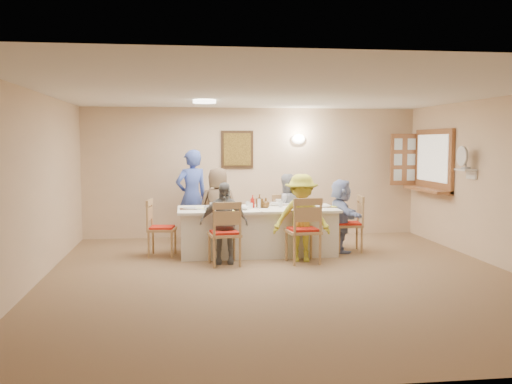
{
  "coord_description": "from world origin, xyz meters",
  "views": [
    {
      "loc": [
        -1.35,
        -7.52,
        1.84
      ],
      "look_at": [
        -0.2,
        1.4,
        1.05
      ],
      "focal_mm": 40.0,
      "sensor_mm": 36.0,
      "label": 1
    }
  ],
  "objects": [
    {
      "name": "chair_back_right",
      "position": [
        0.46,
        2.5,
        0.45
      ],
      "size": [
        0.43,
        0.43,
        0.89
      ],
      "primitive_type": null,
      "rotation": [
        0.0,
        0.0,
        0.01
      ],
      "color": "tan",
      "rests_on": "ground"
    },
    {
      "name": "napkin_fr",
      "position": [
        0.64,
        1.23,
        0.77
      ],
      "size": [
        0.15,
        0.15,
        0.01
      ],
      "primitive_type": "cube",
      "color": "#FAFF35",
      "rests_on": "dining_table"
    },
    {
      "name": "diner_back_right",
      "position": [
        0.46,
        2.38,
        0.64
      ],
      "size": [
        0.78,
        0.69,
        1.28
      ],
      "primitive_type": "imported",
      "rotation": [
        0.0,
        0.0,
        3.31
      ],
      "color": "#9999A5",
      "rests_on": "ground"
    },
    {
      "name": "napkin_fl",
      "position": [
        -0.56,
        1.23,
        0.77
      ],
      "size": [
        0.14,
        0.14,
        0.01
      ],
      "primitive_type": "cube",
      "color": "#FAFF35",
      "rests_on": "dining_table"
    },
    {
      "name": "caregiver",
      "position": [
        -1.19,
        2.85,
        0.85
      ],
      "size": [
        0.93,
        0.88,
        1.7
      ],
      "primitive_type": "imported",
      "rotation": [
        0.0,
        0.0,
        3.57
      ],
      "color": "#4058BB",
      "rests_on": "ground"
    },
    {
      "name": "desk_fan",
      "position": [
        3.1,
        1.05,
        1.55
      ],
      "size": [
        0.3,
        0.3,
        0.28
      ],
      "primitive_type": null,
      "color": "#A5A5A8",
      "rests_on": "fan_shelf"
    },
    {
      "name": "placemat_re",
      "position": [
        0.98,
        1.7,
        0.76
      ],
      "size": [
        0.37,
        0.27,
        0.01
      ],
      "primitive_type": "cube",
      "color": "#472B19",
      "rests_on": "dining_table"
    },
    {
      "name": "serving_hatch",
      "position": [
        3.21,
        2.4,
        1.5
      ],
      "size": [
        0.06,
        1.5,
        1.15
      ],
      "primitive_type": "cube",
      "color": "#985F37",
      "rests_on": "room_walls"
    },
    {
      "name": "fan_shelf",
      "position": [
        3.13,
        1.05,
        1.4
      ],
      "size": [
        0.22,
        0.36,
        0.03
      ],
      "primitive_type": "cube",
      "color": "white",
      "rests_on": "room_walls"
    },
    {
      "name": "napkin_le",
      "position": [
        -1.06,
        1.65,
        0.77
      ],
      "size": [
        0.15,
        0.15,
        0.01
      ],
      "primitive_type": "cube",
      "color": "#FAFF35",
      "rests_on": "dining_table"
    },
    {
      "name": "bowl_b",
      "position": [
        0.21,
        1.99,
        0.79
      ],
      "size": [
        0.3,
        0.3,
        0.06
      ],
      "primitive_type": "imported",
      "rotation": [
        0.0,
        0.0,
        -0.33
      ],
      "color": "white",
      "rests_on": "dining_table"
    },
    {
      "name": "napkin_br",
      "position": [
        0.64,
        2.07,
        0.77
      ],
      "size": [
        0.13,
        0.13,
        0.01
      ],
      "primitive_type": "cube",
      "color": "#FAFF35",
      "rests_on": "dining_table"
    },
    {
      "name": "placemat_bl",
      "position": [
        -0.74,
        2.12,
        0.76
      ],
      "size": [
        0.33,
        0.24,
        0.01
      ],
      "primitive_type": "cube",
      "color": "#472B19",
      "rests_on": "dining_table"
    },
    {
      "name": "chair_back_left",
      "position": [
        -0.74,
        2.5,
        0.5
      ],
      "size": [
        0.49,
        0.49,
        0.99
      ],
      "primitive_type": null,
      "rotation": [
        0.0,
        0.0,
        0.03
      ],
      "color": "tan",
      "rests_on": "ground"
    },
    {
      "name": "condiment_ketchup",
      "position": [
        -0.22,
        1.73,
        0.86
      ],
      "size": [
        0.13,
        0.13,
        0.21
      ],
      "primitive_type": "imported",
      "rotation": [
        0.0,
        0.0,
        0.35
      ],
      "color": "#B7180F",
      "rests_on": "dining_table"
    },
    {
      "name": "placemat_fl",
      "position": [
        -0.74,
        1.28,
        0.76
      ],
      "size": [
        0.35,
        0.26,
        0.01
      ],
      "primitive_type": "cube",
      "color": "#472B19",
      "rests_on": "dining_table"
    },
    {
      "name": "plate_fl",
      "position": [
        -0.74,
        1.28,
        0.77
      ],
      "size": [
        0.25,
        0.25,
        0.02
      ],
      "primitive_type": "cylinder",
      "color": "white",
      "rests_on": "dining_table"
    },
    {
      "name": "chair_left_end",
      "position": [
        -1.69,
        1.7,
        0.46
      ],
      "size": [
        0.5,
        0.5,
        0.93
      ],
      "primitive_type": null,
      "rotation": [
        0.0,
        0.0,
        1.43
      ],
      "color": "tan",
      "rests_on": "ground"
    },
    {
      "name": "placemat_fr",
      "position": [
        0.46,
        1.28,
        0.76
      ],
      "size": [
        0.35,
        0.26,
        0.01
      ],
      "primitive_type": "cube",
      "color": "#472B19",
      "rests_on": "dining_table"
    },
    {
      "name": "ground",
      "position": [
        0.0,
        0.0,
        0.0
      ],
      "size": [
        7.0,
        7.0,
        0.0
      ],
      "primitive_type": "plane",
      "color": "brown"
    },
    {
      "name": "plate_re",
      "position": [
        0.98,
        1.7,
        0.77
      ],
      "size": [
        0.23,
        0.23,
        0.01
      ],
      "primitive_type": "cylinder",
      "color": "white",
      "rests_on": "dining_table"
    },
    {
      "name": "placemat_le",
      "position": [
        -1.24,
        1.7,
        0.76
      ],
      "size": [
        0.33,
        0.24,
        0.01
      ],
      "primitive_type": "cube",
      "color": "#472B19",
      "rests_on": "dining_table"
    },
    {
      "name": "plate_bl",
      "position": [
        -0.74,
        2.12,
        0.77
      ],
      "size": [
        0.26,
        0.26,
        0.02
      ],
      "primitive_type": "cylinder",
      "color": "white",
      "rests_on": "dining_table"
    },
    {
      "name": "wall_picture",
      "position": [
        -0.3,
        3.46,
        1.7
      ],
      "size": [
        0.62,
        0.05,
        0.72
      ],
      "color": "#392514",
      "rests_on": "room_walls"
    },
    {
      "name": "diner_back_left",
      "position": [
        -0.74,
        2.38,
        0.7
      ],
      "size": [
        0.8,
        0.63,
        1.4
      ],
      "primitive_type": "imported",
      "rotation": [
        0.0,
        0.0,
        3.27
      ],
      "color": "brown",
      "rests_on": "ground"
    },
    {
      "name": "chair_front_left",
      "position": [
        -0.74,
        0.9,
        0.49
      ],
      "size": [
        0.53,
        0.53,
        0.98
      ],
      "primitive_type": null,
      "rotation": [
        0.0,
        0.0,
        3.27
      ],
      "color": "tan",
      "rests_on": "ground"
    },
    {
      "name": "chair_front_right",
      "position": [
        0.46,
        0.9,
        0.51
      ],
      "size": [
        0.54,
        0.54,
        1.02
      ],
      "primitive_type": null,
      "rotation": [
        0.0,
        0.0,
        3.26
      ],
      "color": "tan",
      "rests_on": "ground"
    },
    {
      "name": "drinking_glass",
      "position": [
        -0.29,
        1.75,
        0.82
      ],
      "size": [
        0.06,
        0.06,
        0.1
      ],
      "primitive_type": "cylinder",
      "color": "silver",
      "rests_on": "dining_table"
    },
    {
      "name": "napkin_re",
      "position": [
        1.16,
        1.65,
        0.77
      ],
      "size": [
        0.14,
        0.14,
        0.01
      ],
      "primitive_type": "cube",
      "color": "#FAFF35",
      "rests_on": "dining_table"
    },
    {
      "name": "diner_front_right",
      "position": [
        0.46,
        1.02,
        0.68
      ],
      "size": [
        1.03,
        0.77,
        1.35
      ],
      "primitive_type": "imported",
      "rotation": [
        0.0,
        0.0,
        -0.16
      ],
      "color": "gold",
      "rests_on": "ground"
    },
    {
      "name": "placemat_br",
      "position": [
        0.46,
        2.12,
        0.76
      ],
      "size": [
        0.34,
        0.25,
        0.01
      ],
      "primitive_type": "cube",
      "color": "#472B19",
      "rests_on": "dining_table"
    },
    {
      "name": "plate_br",
      "position": [
        0.46,
        2.12,
        0.77
      ],
      "size": [
        0.26,
        0.26,
        0.02
      ],
      "primitive_type": "cylinder",
      "color": "white",
      "rests_on": "dining_table"
    },
    {
      "name": "dining_table",
      "position": [
        -0.14,
        1.7,
        0.38
      ],
      "size": [
        2.6,
        1.1,
        0.76
      ],
      "primitive_type": "cube",
      "color": "white",
      "rests_on": "ground"
    },
    {
      "name": "napkin_bl",
      "position": [
        -0.56,
        2.07,
        0.77
      ],
      "size": [
        0.15,
        0.15,
        0.01
      ],
      "primitive_type": "cube",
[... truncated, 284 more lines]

